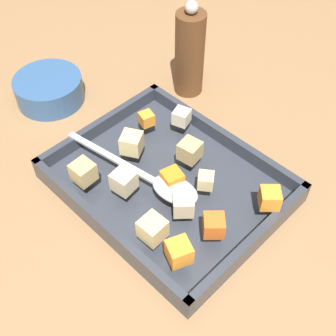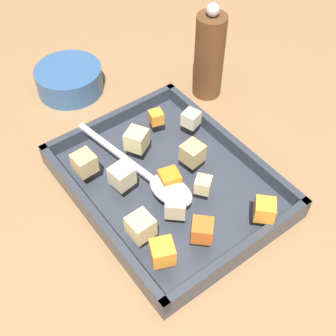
{
  "view_description": "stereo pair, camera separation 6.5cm",
  "coord_description": "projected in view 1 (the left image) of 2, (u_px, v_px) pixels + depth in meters",
  "views": [
    {
      "loc": [
        0.31,
        -0.31,
        0.57
      ],
      "look_at": [
        -0.01,
        0.01,
        0.05
      ],
      "focal_mm": 47.88,
      "sensor_mm": 36.0,
      "label": 1
    },
    {
      "loc": [
        0.35,
        -0.26,
        0.57
      ],
      "look_at": [
        -0.01,
        0.01,
        0.05
      ],
      "focal_mm": 47.88,
      "sensor_mm": 36.0,
      "label": 2
    }
  ],
  "objects": [
    {
      "name": "potato_chunk_corner_nw",
      "position": [
        132.0,
        143.0,
        0.72
      ],
      "size": [
        0.04,
        0.04,
        0.03
      ],
      "primitive_type": "cube",
      "rotation": [
        0.0,
        0.0,
        0.52
      ],
      "color": "#E0CC89",
      "rests_on": "baking_dish"
    },
    {
      "name": "ground_plane",
      "position": [
        168.0,
        198.0,
        0.72
      ],
      "size": [
        4.0,
        4.0,
        0.0
      ],
      "primitive_type": "plane",
      "color": "#936D47"
    },
    {
      "name": "pepper_mill",
      "position": [
        190.0,
        53.0,
        0.83
      ],
      "size": [
        0.06,
        0.06,
        0.19
      ],
      "color": "brown",
      "rests_on": "ground_plane"
    },
    {
      "name": "carrot_chunk_corner_se",
      "position": [
        270.0,
        198.0,
        0.65
      ],
      "size": [
        0.04,
        0.04,
        0.03
      ],
      "primitive_type": "cube",
      "rotation": [
        0.0,
        0.0,
        3.92
      ],
      "color": "orange",
      "rests_on": "baking_dish"
    },
    {
      "name": "potato_chunk_rim_edge",
      "position": [
        182.0,
        117.0,
        0.76
      ],
      "size": [
        0.03,
        0.03,
        0.03
      ],
      "primitive_type": "cube",
      "rotation": [
        0.0,
        0.0,
        5.03
      ],
      "color": "beige",
      "rests_on": "baking_dish"
    },
    {
      "name": "potato_chunk_heap_side",
      "position": [
        183.0,
        204.0,
        0.64
      ],
      "size": [
        0.04,
        0.04,
        0.03
      ],
      "primitive_type": "cube",
      "rotation": [
        0.0,
        0.0,
        3.96
      ],
      "color": "beige",
      "rests_on": "baking_dish"
    },
    {
      "name": "potato_chunk_center",
      "position": [
        153.0,
        229.0,
        0.61
      ],
      "size": [
        0.03,
        0.03,
        0.03
      ],
      "primitive_type": "cube",
      "rotation": [
        0.0,
        0.0,
        4.75
      ],
      "color": "#E0CC89",
      "rests_on": "baking_dish"
    },
    {
      "name": "potato_chunk_under_handle",
      "position": [
        83.0,
        172.0,
        0.68
      ],
      "size": [
        0.03,
        0.03,
        0.03
      ],
      "primitive_type": "cube",
      "rotation": [
        0.0,
        0.0,
        0.05
      ],
      "color": "tan",
      "rests_on": "baking_dish"
    },
    {
      "name": "carrot_chunk_near_right",
      "position": [
        214.0,
        225.0,
        0.62
      ],
      "size": [
        0.04,
        0.04,
        0.03
      ],
      "primitive_type": "cube",
      "rotation": [
        0.0,
        0.0,
        5.5
      ],
      "color": "orange",
      "rests_on": "baking_dish"
    },
    {
      "name": "baking_dish",
      "position": [
        168.0,
        184.0,
        0.72
      ],
      "size": [
        0.35,
        0.27,
        0.04
      ],
      "color": "#333842",
      "rests_on": "ground_plane"
    },
    {
      "name": "potato_chunk_near_spoon",
      "position": [
        190.0,
        151.0,
        0.71
      ],
      "size": [
        0.04,
        0.04,
        0.03
      ],
      "primitive_type": "cube",
      "rotation": [
        0.0,
        0.0,
        1.72
      ],
      "color": "tan",
      "rests_on": "baking_dish"
    },
    {
      "name": "carrot_chunk_far_right",
      "position": [
        174.0,
        178.0,
        0.67
      ],
      "size": [
        0.04,
        0.04,
        0.03
      ],
      "primitive_type": "cube",
      "rotation": [
        0.0,
        0.0,
        2.87
      ],
      "color": "orange",
      "rests_on": "baking_dish"
    },
    {
      "name": "potato_chunk_front_center",
      "position": [
        124.0,
        181.0,
        0.67
      ],
      "size": [
        0.04,
        0.04,
        0.03
      ],
      "primitive_type": "cube",
      "rotation": [
        0.0,
        0.0,
        0.14
      ],
      "color": "beige",
      "rests_on": "baking_dish"
    },
    {
      "name": "serving_spoon",
      "position": [
        167.0,
        186.0,
        0.67
      ],
      "size": [
        0.25,
        0.07,
        0.02
      ],
      "rotation": [
        0.0,
        0.0,
        3.31
      ],
      "color": "silver",
      "rests_on": "baking_dish"
    },
    {
      "name": "carrot_chunk_corner_ne",
      "position": [
        179.0,
        252.0,
        0.59
      ],
      "size": [
        0.04,
        0.04,
        0.03
      ],
      "primitive_type": "cube",
      "rotation": [
        0.0,
        0.0,
        2.74
      ],
      "color": "orange",
      "rests_on": "baking_dish"
    },
    {
      "name": "potato_chunk_far_left",
      "position": [
        206.0,
        180.0,
        0.67
      ],
      "size": [
        0.03,
        0.03,
        0.02
      ],
      "primitive_type": "cube",
      "rotation": [
        0.0,
        0.0,
        3.79
      ],
      "color": "#E0CC89",
      "rests_on": "baking_dish"
    },
    {
      "name": "carrot_chunk_mid_left",
      "position": [
        147.0,
        119.0,
        0.76
      ],
      "size": [
        0.03,
        0.03,
        0.02
      ],
      "primitive_type": "cube",
      "rotation": [
        0.0,
        0.0,
        1.3
      ],
      "color": "orange",
      "rests_on": "baking_dish"
    },
    {
      "name": "small_prep_bowl",
      "position": [
        49.0,
        89.0,
        0.86
      ],
      "size": [
        0.13,
        0.13,
        0.05
      ],
      "primitive_type": "cylinder",
      "color": "#33598C",
      "rests_on": "ground_plane"
    }
  ]
}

